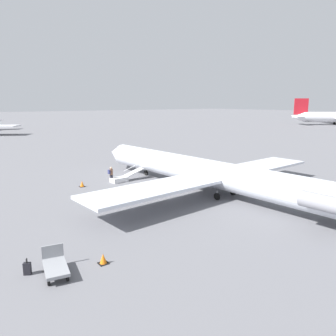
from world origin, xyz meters
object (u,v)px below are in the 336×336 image
object	(u,v)px
boarding_stairs	(122,178)
suitcase	(27,269)
airplane_main	(210,173)
passenger	(111,173)
luggage_cart	(55,266)

from	to	relation	value
boarding_stairs	suitcase	world-z (taller)	boarding_stairs
airplane_main	boarding_stairs	distance (m)	10.43
passenger	luggage_cart	world-z (taller)	passenger
suitcase	passenger	bearing A→B (deg)	-39.53
luggage_cart	suitcase	world-z (taller)	luggage_cart
airplane_main	boarding_stairs	size ratio (longest dim) A/B	8.55
luggage_cart	suitcase	xyz separation A→B (m)	(0.84, 1.15, -0.13)
passenger	luggage_cart	xyz separation A→B (m)	(-15.88, 11.26, -0.54)
passenger	suitcase	xyz separation A→B (m)	(-15.04, 12.41, -0.67)
airplane_main	luggage_cart	distance (m)	18.07
airplane_main	passenger	size ratio (longest dim) A/B	20.01
luggage_cart	airplane_main	bearing A→B (deg)	-58.50
boarding_stairs	luggage_cart	distance (m)	19.97
suitcase	luggage_cart	bearing A→B (deg)	-125.90
airplane_main	luggage_cart	bearing A→B (deg)	106.75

